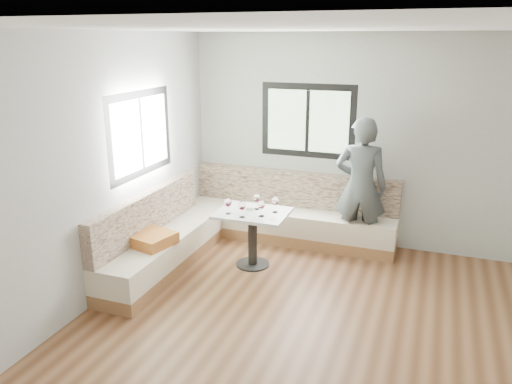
# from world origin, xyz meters

# --- Properties ---
(room) EXTENTS (5.01, 5.01, 2.81)m
(room) POSITION_xyz_m (-0.08, 0.08, 1.41)
(room) COLOR brown
(room) RESTS_ON ground
(banquette) EXTENTS (2.90, 2.80, 0.95)m
(banquette) POSITION_xyz_m (-1.59, 1.62, 0.33)
(banquette) COLOR #9C704A
(banquette) RESTS_ON ground
(table) EXTENTS (0.87, 0.68, 0.70)m
(table) POSITION_xyz_m (-1.25, 1.30, 0.53)
(table) COLOR black
(table) RESTS_ON ground
(person) EXTENTS (0.68, 0.46, 1.81)m
(person) POSITION_xyz_m (-0.09, 2.16, 0.90)
(person) COLOR #495051
(person) RESTS_ON ground
(olive_ramekin) EXTENTS (0.09, 0.09, 0.03)m
(olive_ramekin) POSITION_xyz_m (-1.31, 1.38, 0.72)
(olive_ramekin) COLOR white
(olive_ramekin) RESTS_ON table
(wine_glass_a) EXTENTS (0.09, 0.09, 0.20)m
(wine_glass_a) POSITION_xyz_m (-1.50, 1.14, 0.84)
(wine_glass_a) COLOR white
(wine_glass_a) RESTS_ON table
(wine_glass_b) EXTENTS (0.09, 0.09, 0.20)m
(wine_glass_b) POSITION_xyz_m (-1.30, 1.08, 0.84)
(wine_glass_b) COLOR white
(wine_glass_b) RESTS_ON table
(wine_glass_c) EXTENTS (0.09, 0.09, 0.20)m
(wine_glass_c) POSITION_xyz_m (-1.10, 1.19, 0.84)
(wine_glass_c) COLOR white
(wine_glass_c) RESTS_ON table
(wine_glass_d) EXTENTS (0.09, 0.09, 0.20)m
(wine_glass_d) POSITION_xyz_m (-1.23, 1.41, 0.84)
(wine_glass_d) COLOR white
(wine_glass_d) RESTS_ON table
(wine_glass_e) EXTENTS (0.09, 0.09, 0.20)m
(wine_glass_e) POSITION_xyz_m (-0.99, 1.38, 0.84)
(wine_glass_e) COLOR white
(wine_glass_e) RESTS_ON table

